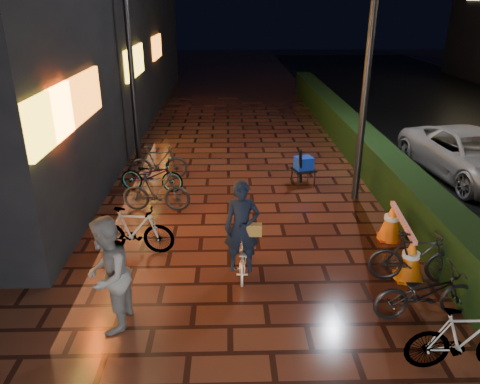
{
  "coord_description": "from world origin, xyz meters",
  "views": [
    {
      "loc": [
        -0.56,
        -6.08,
        4.39
      ],
      "look_at": [
        -0.35,
        1.9,
        1.1
      ],
      "focal_mm": 35.0,
      "sensor_mm": 36.0,
      "label": 1
    }
  ],
  "objects_px": {
    "traffic_barrier": "(400,238)",
    "cyclist": "(242,241)",
    "van": "(472,155)",
    "bystander_person": "(107,275)",
    "cart_assembly": "(303,165)"
  },
  "relations": [
    {
      "from": "traffic_barrier",
      "to": "cyclist",
      "type": "bearing_deg",
      "value": -170.09
    },
    {
      "from": "van",
      "to": "traffic_barrier",
      "type": "bearing_deg",
      "value": -136.61
    },
    {
      "from": "van",
      "to": "cyclist",
      "type": "bearing_deg",
      "value": -151.33
    },
    {
      "from": "bystander_person",
      "to": "traffic_barrier",
      "type": "distance_m",
      "value": 5.17
    },
    {
      "from": "cyclist",
      "to": "traffic_barrier",
      "type": "height_order",
      "value": "cyclist"
    },
    {
      "from": "van",
      "to": "cyclist",
      "type": "height_order",
      "value": "cyclist"
    },
    {
      "from": "van",
      "to": "traffic_barrier",
      "type": "height_order",
      "value": "van"
    },
    {
      "from": "bystander_person",
      "to": "traffic_barrier",
      "type": "height_order",
      "value": "bystander_person"
    },
    {
      "from": "bystander_person",
      "to": "van",
      "type": "distance_m",
      "value": 9.95
    },
    {
      "from": "van",
      "to": "cart_assembly",
      "type": "distance_m",
      "value": 4.47
    },
    {
      "from": "bystander_person",
      "to": "cyclist",
      "type": "distance_m",
      "value": 2.35
    },
    {
      "from": "cyclist",
      "to": "cart_assembly",
      "type": "height_order",
      "value": "cyclist"
    },
    {
      "from": "van",
      "to": "traffic_barrier",
      "type": "xyz_separation_m",
      "value": [
        -3.24,
        -4.01,
        -0.25
      ]
    },
    {
      "from": "cyclist",
      "to": "bystander_person",
      "type": "bearing_deg",
      "value": -144.79
    },
    {
      "from": "bystander_person",
      "to": "cyclist",
      "type": "bearing_deg",
      "value": 129.64
    }
  ]
}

